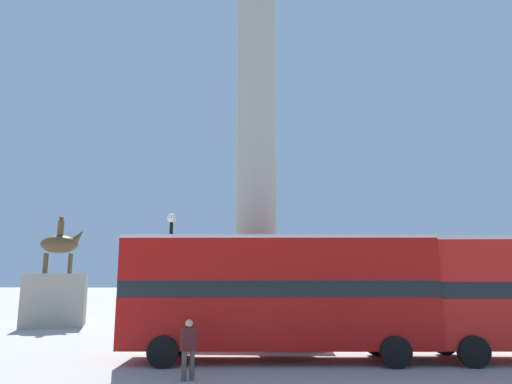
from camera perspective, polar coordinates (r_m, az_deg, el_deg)
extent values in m
plane|color=#ADA89E|center=(21.44, 0.00, -18.20)|extent=(200.00, 200.00, 0.00)
cube|color=#A39E8E|center=(21.38, 0.00, -16.81)|extent=(5.73, 5.73, 1.05)
cube|color=#A39E8E|center=(21.29, 0.00, -14.00)|extent=(4.13, 4.13, 1.05)
cylinder|color=#A39E8E|center=(23.00, 0.00, 11.94)|extent=(1.90, 1.90, 19.11)
cylinder|color=black|center=(19.25, 22.46, -16.81)|extent=(1.01, 0.33, 1.00)
cylinder|color=black|center=(16.94, 25.57, -17.55)|extent=(1.01, 0.33, 1.00)
cube|color=#A80F0C|center=(16.50, 2.69, -15.80)|extent=(10.73, 2.95, 1.68)
cube|color=black|center=(16.44, 2.65, -11.92)|extent=(10.72, 2.91, 0.55)
cube|color=#A80F0C|center=(16.44, 2.62, -8.51)|extent=(10.73, 2.95, 1.41)
cube|color=silver|center=(16.49, 2.60, -5.86)|extent=(10.73, 2.95, 0.12)
cylinder|color=black|center=(18.31, 14.83, -17.60)|extent=(1.01, 0.35, 1.00)
cylinder|color=black|center=(16.01, 17.06, -18.57)|extent=(1.01, 0.35, 1.00)
cylinder|color=black|center=(18.04, -9.94, -17.90)|extent=(1.01, 0.35, 1.00)
cylinder|color=black|center=(15.71, -11.57, -18.97)|extent=(1.01, 0.35, 1.00)
cube|color=#A39E8E|center=(29.86, -23.82, -12.24)|extent=(3.99, 3.41, 3.04)
ellipsoid|color=brown|center=(29.89, -23.36, -6.04)|extent=(2.36, 1.73, 1.07)
cone|color=brown|center=(29.82, -21.34, -5.24)|extent=(1.18, 0.91, 1.13)
cylinder|color=brown|center=(29.96, -23.22, -4.16)|extent=(0.36, 0.36, 0.90)
sphere|color=brown|center=(30.03, -23.14, -3.04)|extent=(0.28, 0.28, 0.28)
cylinder|color=brown|center=(30.06, -22.15, -8.30)|extent=(0.20, 0.20, 1.19)
cylinder|color=brown|center=(29.47, -22.26, -8.27)|extent=(0.20, 0.20, 1.19)
cylinder|color=brown|center=(30.22, -24.74, -8.12)|extent=(0.20, 0.20, 1.19)
cylinder|color=brown|center=(29.63, -24.90, -8.08)|extent=(0.20, 0.20, 1.19)
cylinder|color=black|center=(19.34, -11.02, -18.25)|extent=(0.31, 0.31, 0.40)
cylinder|color=black|center=(19.16, -10.77, -11.33)|extent=(0.14, 0.14, 5.07)
sphere|color=white|center=(19.30, -10.50, -3.22)|extent=(0.38, 0.38, 0.38)
cylinder|color=#4C473D|center=(13.78, -8.99, -20.68)|extent=(0.14, 0.14, 0.80)
cylinder|color=#4C473D|center=(13.85, -8.00, -20.65)|extent=(0.14, 0.14, 0.80)
cube|color=#471919|center=(13.71, -8.41, -17.70)|extent=(0.47, 0.37, 0.64)
sphere|color=tan|center=(13.66, -8.36, -15.92)|extent=(0.22, 0.22, 0.22)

